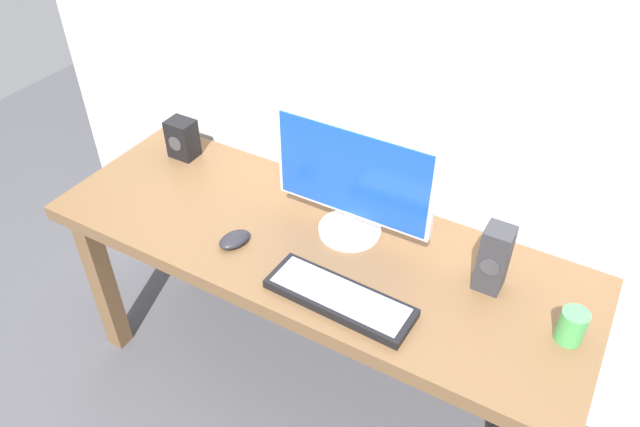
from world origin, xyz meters
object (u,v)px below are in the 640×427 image
Objects in this scene: monitor at (353,180)px; mouse at (234,239)px; speaker_right at (494,259)px; speaker_left at (182,139)px; desk at (314,262)px; coffee_mug at (572,325)px; keyboard_primary at (340,298)px.

monitor is 4.82× the size of mouse.
speaker_left is at bearing 175.69° from speaker_right.
monitor reaches higher than mouse.
desk is 16.27× the size of mouse.
mouse is 0.51× the size of speaker_right.
speaker_left is (-1.20, 0.09, -0.03)m from speaker_right.
coffee_mug is at bearing -6.78° from speaker_left.
speaker_right reaches higher than coffee_mug.
speaker_left is 1.45m from coffee_mug.
monitor is at bearing 177.74° from speaker_right.
mouse is 0.78m from speaker_right.
monitor is 5.23× the size of coffee_mug.
monitor is 3.54× the size of speaker_left.
mouse is at bearing -140.33° from monitor.
speaker_left is (-0.74, 0.07, -0.13)m from monitor.
desk is 0.32m from monitor.
coffee_mug is (1.44, -0.17, -0.02)m from speaker_left.
mouse is at bearing -172.04° from coffee_mug.
monitor is 2.46× the size of speaker_right.
monitor reaches higher than speaker_left.
speaker_left reaches higher than desk.
coffee_mug reaches higher than keyboard_primary.
desk is 0.58m from speaker_right.
speaker_right is 0.26m from coffee_mug.
speaker_right is at bearing 9.06° from desk.
speaker_left is at bearing 174.43° from monitor.
speaker_left is at bearing 157.21° from keyboard_primary.
keyboard_primary is 2.07× the size of speaker_right.
speaker_left is at bearing 173.22° from coffee_mug.
speaker_right is at bearing 38.42° from keyboard_primary.
desk is 8.30× the size of speaker_right.
mouse is (-0.29, -0.24, -0.18)m from monitor.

